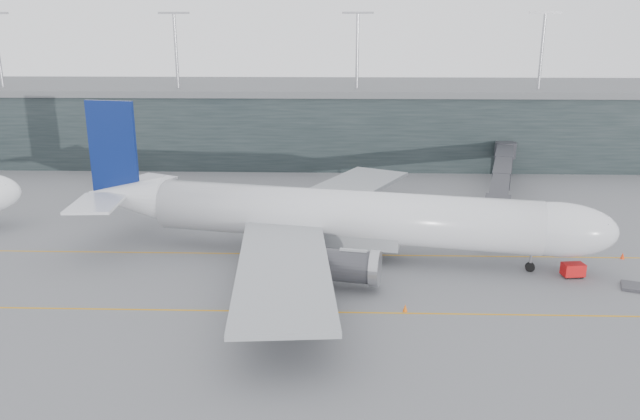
{
  "coord_description": "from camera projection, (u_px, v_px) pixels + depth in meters",
  "views": [
    {
      "loc": [
        1.75,
        -75.18,
        26.52
      ],
      "look_at": [
        -0.5,
        -4.0,
        5.64
      ],
      "focal_mm": 35.0,
      "sensor_mm": 36.0,
      "label": 1
    }
  ],
  "objects": [
    {
      "name": "cone_wing_stbd",
      "position": [
        405.0,
        308.0,
        60.47
      ],
      "size": [
        0.48,
        0.48,
        0.76
      ],
      "primitive_type": "cone",
      "color": "orange",
      "rests_on": "ground"
    },
    {
      "name": "uld_a",
      "position": [
        284.0,
        213.0,
        89.7
      ],
      "size": [
        2.18,
        1.9,
        1.71
      ],
      "rotation": [
        0.0,
        0.0,
        0.24
      ],
      "color": "#37383C",
      "rests_on": "ground"
    },
    {
      "name": "gse_cart",
      "position": [
        573.0,
        269.0,
        68.72
      ],
      "size": [
        2.5,
        1.78,
        1.59
      ],
      "rotation": [
        0.0,
        0.0,
        0.14
      ],
      "color": "red",
      "rests_on": "ground"
    },
    {
      "name": "ground",
      "position": [
        325.0,
        244.0,
        79.62
      ],
      "size": [
        320.0,
        320.0,
        0.0
      ],
      "primitive_type": "plane",
      "color": "slate",
      "rests_on": "ground"
    },
    {
      "name": "uld_c",
      "position": [
        331.0,
        215.0,
        88.96
      ],
      "size": [
        1.91,
        1.58,
        1.65
      ],
      "rotation": [
        0.0,
        0.0,
        0.07
      ],
      "color": "#37383C",
      "rests_on": "ground"
    },
    {
      "name": "baggage_dolly",
      "position": [
        638.0,
        287.0,
        65.74
      ],
      "size": [
        3.9,
        3.53,
        0.32
      ],
      "primitive_type": "cube",
      "rotation": [
        0.0,
        0.0,
        -0.36
      ],
      "color": "#343338",
      "rests_on": "ground"
    },
    {
      "name": "taxiline_lead_main",
      "position": [
        359.0,
        202.0,
        98.65
      ],
      "size": [
        0.25,
        60.0,
        0.02
      ],
      "primitive_type": "cube",
      "color": "#C68712",
      "rests_on": "ground"
    },
    {
      "name": "jet_bridge",
      "position": [
        491.0,
        170.0,
        99.09
      ],
      "size": [
        14.03,
        44.2,
        6.33
      ],
      "rotation": [
        0.0,
        0.0,
        -0.27
      ],
      "color": "#2B2B30",
      "rests_on": "ground"
    },
    {
      "name": "taxiline_b",
      "position": [
        320.0,
        312.0,
        60.43
      ],
      "size": [
        160.0,
        0.25,
        0.02
      ],
      "primitive_type": "cube",
      "color": "#C68712",
      "rests_on": "ground"
    },
    {
      "name": "uld_b",
      "position": [
        310.0,
        211.0,
        90.53
      ],
      "size": [
        1.94,
        1.59,
        1.71
      ],
      "rotation": [
        0.0,
        0.0,
        -0.04
      ],
      "color": "#37383C",
      "rests_on": "ground"
    },
    {
      "name": "main_aircraft",
      "position": [
        339.0,
        216.0,
        73.78
      ],
      "size": [
        63.71,
        59.05,
        17.94
      ],
      "rotation": [
        0.0,
        0.0,
        -0.19
      ],
      "color": "silver",
      "rests_on": "ground"
    },
    {
      "name": "cone_wing_port",
      "position": [
        378.0,
        215.0,
        90.89
      ],
      "size": [
        0.4,
        0.4,
        0.63
      ],
      "primitive_type": "cone",
      "color": "#D8500C",
      "rests_on": "ground"
    },
    {
      "name": "cone_nose",
      "position": [
        623.0,
        256.0,
        74.25
      ],
      "size": [
        0.5,
        0.5,
        0.8
      ],
      "primitive_type": "cone",
      "color": "#FD3B0E",
      "rests_on": "ground"
    },
    {
      "name": "taxiline_a",
      "position": [
        324.0,
        254.0,
        75.78
      ],
      "size": [
        160.0,
        0.25,
        0.02
      ],
      "primitive_type": "cube",
      "color": "#C68712",
      "rests_on": "ground"
    },
    {
      "name": "cone_tail",
      "position": [
        241.0,
        278.0,
        67.85
      ],
      "size": [
        0.4,
        0.4,
        0.64
      ],
      "primitive_type": "cone",
      "color": "#F8440D",
      "rests_on": "ground"
    },
    {
      "name": "terminal",
      "position": [
        331.0,
        120.0,
        133.1
      ],
      "size": [
        240.0,
        36.0,
        29.0
      ],
      "color": "black",
      "rests_on": "ground"
    }
  ]
}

